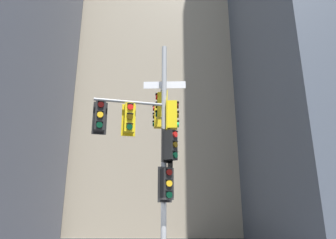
{
  "coord_description": "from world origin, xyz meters",
  "views": [
    {
      "loc": [
        0.28,
        -10.14,
        2.09
      ],
      "look_at": [
        0.14,
        0.17,
        5.24
      ],
      "focal_mm": 32.29,
      "sensor_mm": 36.0,
      "label": 1
    }
  ],
  "objects": [
    {
      "name": "building_mid_block",
      "position": [
        -0.72,
        25.1,
        26.3
      ],
      "size": [
        17.96,
        17.96,
        52.6
      ],
      "primitive_type": "cube",
      "color": "tan",
      "rests_on": "ground"
    },
    {
      "name": "signal_pole_assembly",
      "position": [
        -0.35,
        0.21,
        4.76
      ],
      "size": [
        3.21,
        3.31,
        8.06
      ],
      "color": "#9EA0A3",
      "rests_on": "ground"
    }
  ]
}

